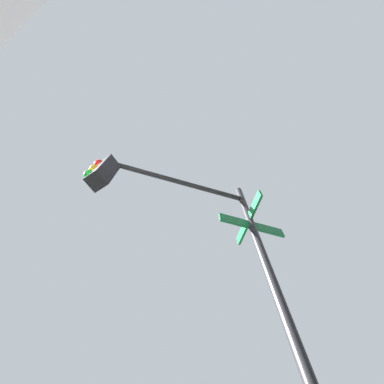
% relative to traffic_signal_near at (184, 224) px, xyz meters
% --- Properties ---
extents(traffic_signal_near, '(2.24, 2.56, 6.16)m').
position_rel_traffic_signal_near_xyz_m(traffic_signal_near, '(0.00, 0.00, 0.00)').
color(traffic_signal_near, black).
rests_on(traffic_signal_near, ground_plane).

